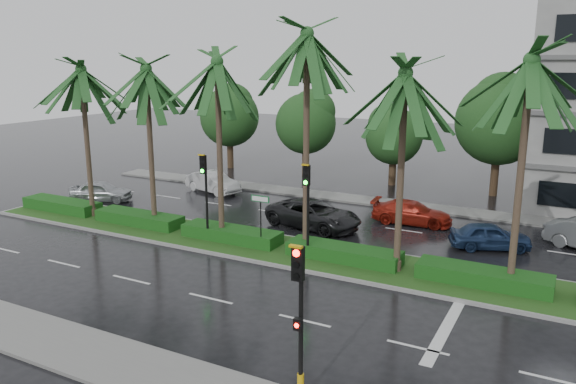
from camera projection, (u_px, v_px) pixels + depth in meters
The scene contains 17 objects.
ground at pixel (274, 258), 25.71m from camera, with size 120.00×120.00×0.00m, color black.
near_sidewalk at pixel (110, 360), 16.92m from camera, with size 40.00×2.40×0.12m, color slate.
far_sidewalk at pixel (365, 200), 36.02m from camera, with size 40.00×2.00×0.12m, color slate.
median at pixel (285, 250), 26.55m from camera, with size 36.00×4.00×0.15m.
hedge at pixel (285, 243), 26.47m from camera, with size 35.20×1.40×0.60m.
lane_markings at pixel (331, 273), 23.96m from camera, with size 34.00×13.06×0.01m.
palm_row at pixel (260, 77), 25.27m from camera, with size 26.30×4.20×10.63m.
signal_near at pixel (299, 316), 14.33m from camera, with size 0.34×0.45×4.36m.
signal_median_left at pixel (205, 185), 27.09m from camera, with size 0.34×0.42×4.36m.
signal_median_right at pixel (307, 197), 24.59m from camera, with size 0.34×0.42×4.36m.
street_sign at pixel (260, 209), 26.09m from camera, with size 0.95×0.09×2.60m.
bg_trees at pixel (403, 122), 39.50m from camera, with size 32.75×5.62×8.12m.
car_silver at pixel (101, 191), 35.91m from camera, with size 3.89×1.56×1.32m, color #ACAFB4.
car_white at pixel (213, 182), 38.33m from camera, with size 4.28×1.49×1.41m, color silver.
car_darkgrey at pixel (314, 214), 30.29m from camera, with size 5.35×2.47×1.49m, color black.
car_red at pixel (412, 213), 30.99m from camera, with size 4.38×1.78×1.27m, color maroon.
car_blue at pixel (490, 236), 26.88m from camera, with size 3.76×1.51×1.28m, color navy.
Camera 1 is at (11.91, -21.20, 8.92)m, focal length 35.00 mm.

